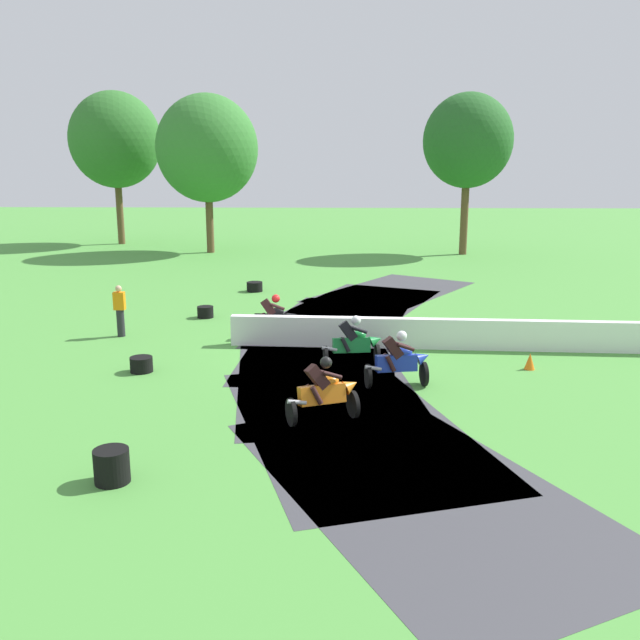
# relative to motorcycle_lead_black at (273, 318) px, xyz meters

# --- Properties ---
(ground_plane) EXTENTS (120.00, 120.00, 0.00)m
(ground_plane) POSITION_rel_motorcycle_lead_black_xyz_m (1.48, -0.92, -0.65)
(ground_plane) COLOR #4C933D
(track_asphalt) EXTENTS (9.19, 26.82, 0.01)m
(track_asphalt) POSITION_rel_motorcycle_lead_black_xyz_m (2.54, -0.97, -0.65)
(track_asphalt) COLOR #3D3D42
(track_asphalt) RESTS_ON ground
(safety_barrier) EXTENTS (15.75, 1.03, 0.90)m
(safety_barrier) POSITION_rel_motorcycle_lead_black_xyz_m (6.68, -1.16, -0.20)
(safety_barrier) COLOR white
(safety_barrier) RESTS_ON ground
(motorcycle_lead_black) EXTENTS (1.68, 0.76, 1.43)m
(motorcycle_lead_black) POSITION_rel_motorcycle_lead_black_xyz_m (0.00, 0.00, 0.00)
(motorcycle_lead_black) COLOR black
(motorcycle_lead_black) RESTS_ON ground
(motorcycle_chase_green) EXTENTS (1.67, 0.89, 1.43)m
(motorcycle_chase_green) POSITION_rel_motorcycle_lead_black_xyz_m (2.45, -2.92, 0.00)
(motorcycle_chase_green) COLOR black
(motorcycle_chase_green) RESTS_ON ground
(motorcycle_trailing_blue) EXTENTS (1.67, 0.91, 1.42)m
(motorcycle_trailing_blue) POSITION_rel_motorcycle_lead_black_xyz_m (3.52, -4.59, 0.01)
(motorcycle_trailing_blue) COLOR black
(motorcycle_trailing_blue) RESTS_ON ground
(motorcycle_fourth_orange) EXTENTS (1.67, 1.20, 1.43)m
(motorcycle_fourth_orange) POSITION_rel_motorcycle_lead_black_xyz_m (1.76, -6.90, 0.00)
(motorcycle_fourth_orange) COLOR black
(motorcycle_fourth_orange) RESTS_ON ground
(tire_stack_near) EXTENTS (0.67, 0.67, 0.40)m
(tire_stack_near) POSITION_rel_motorcycle_lead_black_xyz_m (-1.55, 7.76, -0.45)
(tire_stack_near) COLOR black
(tire_stack_near) RESTS_ON ground
(tire_stack_mid_a) EXTENTS (0.57, 0.57, 0.40)m
(tire_stack_mid_a) POSITION_rel_motorcycle_lead_black_xyz_m (-2.68, 2.78, -0.45)
(tire_stack_mid_a) COLOR black
(tire_stack_mid_a) RESTS_ON ground
(tire_stack_mid_b) EXTENTS (0.59, 0.59, 0.40)m
(tire_stack_mid_b) POSITION_rel_motorcycle_lead_black_xyz_m (-3.14, -3.61, -0.45)
(tire_stack_mid_b) COLOR black
(tire_stack_mid_b) RESTS_ON ground
(tire_stack_far) EXTENTS (0.61, 0.61, 0.60)m
(tire_stack_far) POSITION_rel_motorcycle_lead_black_xyz_m (-1.85, -9.93, -0.35)
(tire_stack_far) COLOR black
(tire_stack_far) RESTS_ON ground
(track_marshal) EXTENTS (0.34, 0.24, 1.63)m
(track_marshal) POSITION_rel_motorcycle_lead_black_xyz_m (-4.83, 0.07, 0.17)
(track_marshal) COLOR #232328
(track_marshal) RESTS_ON ground
(traffic_cone) EXTENTS (0.28, 0.28, 0.44)m
(traffic_cone) POSITION_rel_motorcycle_lead_black_xyz_m (7.12, -3.08, -0.43)
(traffic_cone) COLOR orange
(traffic_cone) RESTS_ON ground
(tree_far_left) EXTENTS (5.77, 5.77, 9.67)m
(tree_far_left) POSITION_rel_motorcycle_lead_black_xyz_m (-12.36, 24.24, 5.97)
(tree_far_left) COLOR brown
(tree_far_left) RESTS_ON ground
(tree_far_right) EXTENTS (5.06, 5.06, 9.13)m
(tree_far_right) POSITION_rel_motorcycle_lead_black_xyz_m (9.24, 19.76, 5.79)
(tree_far_right) COLOR brown
(tree_far_right) RESTS_ON ground
(tree_mid_rise) EXTENTS (5.88, 5.88, 9.14)m
(tree_mid_rise) POSITION_rel_motorcycle_lead_black_xyz_m (-5.70, 20.11, 5.39)
(tree_mid_rise) COLOR brown
(tree_mid_rise) RESTS_ON ground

